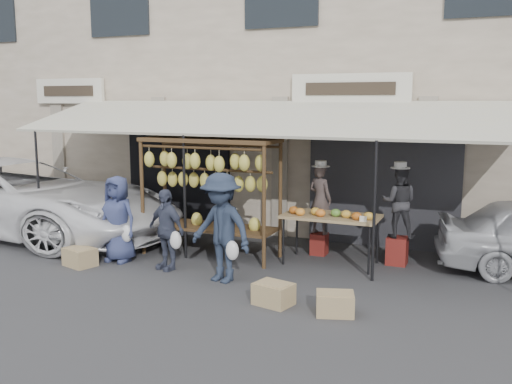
% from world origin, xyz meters
% --- Properties ---
extents(ground_plane, '(90.00, 90.00, 0.00)m').
position_xyz_m(ground_plane, '(0.00, 0.00, 0.00)').
color(ground_plane, '#2D2D30').
extents(shophouse, '(24.00, 6.15, 7.30)m').
position_xyz_m(shophouse, '(-0.00, 6.50, 3.65)').
color(shophouse, beige).
rests_on(shophouse, ground_plane).
extents(awning, '(10.00, 2.35, 2.92)m').
position_xyz_m(awning, '(0.01, 2.28, 2.57)').
color(awning, beige).
rests_on(awning, ground_plane).
extents(banana_rack, '(2.60, 0.90, 2.24)m').
position_xyz_m(banana_rack, '(-0.65, 1.44, 1.57)').
color(banana_rack, '#3F2B18').
rests_on(banana_rack, ground_plane).
extents(produce_table, '(1.70, 0.90, 1.04)m').
position_xyz_m(produce_table, '(1.61, 1.78, 0.88)').
color(produce_table, tan).
rests_on(produce_table, ground_plane).
extents(vendor_left, '(0.56, 0.45, 1.32)m').
position_xyz_m(vendor_left, '(1.23, 2.37, 1.07)').
color(vendor_left, '#4A3E3C').
rests_on(vendor_left, stool_left).
extents(vendor_right, '(0.68, 0.56, 1.28)m').
position_xyz_m(vendor_right, '(2.71, 2.28, 1.14)').
color(vendor_right, '#303034').
rests_on(vendor_right, stool_right).
extents(customer_left, '(0.80, 0.54, 1.58)m').
position_xyz_m(customer_left, '(-2.02, 0.49, 0.79)').
color(customer_left, navy).
rests_on(customer_left, ground_plane).
extents(customer_mid, '(0.90, 0.58, 1.42)m').
position_xyz_m(customer_mid, '(-0.95, 0.40, 0.71)').
color(customer_mid, '#3D4359').
rests_on(customer_mid, ground_plane).
extents(customer_right, '(1.27, 0.91, 1.78)m').
position_xyz_m(customer_right, '(0.24, 0.17, 0.89)').
color(customer_right, '#222C40').
rests_on(customer_right, ground_plane).
extents(stool_left, '(0.31, 0.31, 0.41)m').
position_xyz_m(stool_left, '(1.23, 2.37, 0.21)').
color(stool_left, maroon).
rests_on(stool_left, ground_plane).
extents(stool_right, '(0.41, 0.41, 0.50)m').
position_xyz_m(stool_right, '(2.71, 2.28, 0.25)').
color(stool_right, maroon).
rests_on(stool_right, ground_plane).
extents(crate_near_a, '(0.60, 0.51, 0.32)m').
position_xyz_m(crate_near_a, '(1.41, -0.51, 0.16)').
color(crate_near_a, tan).
rests_on(crate_near_a, ground_plane).
extents(crate_near_b, '(0.60, 0.52, 0.31)m').
position_xyz_m(crate_near_b, '(2.33, -0.54, 0.15)').
color(crate_near_b, tan).
rests_on(crate_near_b, ground_plane).
extents(crate_far, '(0.63, 0.55, 0.32)m').
position_xyz_m(crate_far, '(-2.48, -0.04, 0.16)').
color(crate_far, tan).
rests_on(crate_far, ground_plane).
extents(van, '(6.02, 3.15, 2.43)m').
position_xyz_m(van, '(-5.80, 1.60, 1.21)').
color(van, white).
rests_on(van, ground_plane).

